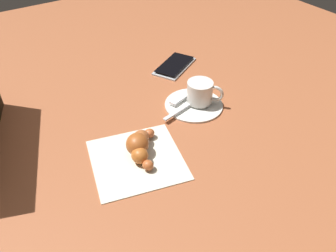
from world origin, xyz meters
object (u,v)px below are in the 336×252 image
object	(u,v)px
saucer	(194,104)
napkin	(137,159)
teaspoon	(191,103)
croissant	(140,145)
sugar_packet	(181,97)
espresso_cup	(201,92)
cell_phone	(174,65)

from	to	relation	value
saucer	napkin	world-z (taller)	saucer
teaspoon	napkin	distance (m)	0.21
saucer	croissant	bearing A→B (deg)	20.76
teaspoon	croissant	xyz separation A→B (m)	(0.18, 0.07, 0.01)
teaspoon	sugar_packet	xyz separation A→B (m)	(0.01, -0.03, 0.00)
espresso_cup	cell_phone	bearing A→B (deg)	-105.57
saucer	teaspoon	xyz separation A→B (m)	(0.01, -0.00, 0.01)
espresso_cup	napkin	size ratio (longest dim) A/B	0.45
sugar_packet	croissant	distance (m)	0.20
croissant	espresso_cup	bearing A→B (deg)	-161.67
sugar_packet	croissant	size ratio (longest dim) A/B	0.66
saucer	cell_phone	xyz separation A→B (m)	(-0.07, -0.18, 0.00)
teaspoon	croissant	distance (m)	0.19
napkin	croissant	size ratio (longest dim) A/B	1.64
sugar_packet	napkin	distance (m)	0.22
sugar_packet	espresso_cup	bearing A→B (deg)	115.86
teaspoon	cell_phone	world-z (taller)	teaspoon
saucer	teaspoon	size ratio (longest dim) A/B	1.05
espresso_cup	cell_phone	xyz separation A→B (m)	(-0.05, -0.18, -0.03)
teaspoon	sugar_packet	bearing A→B (deg)	-79.34
saucer	croissant	world-z (taller)	croissant
saucer	espresso_cup	bearing A→B (deg)	166.57
sugar_packet	croissant	bearing A→B (deg)	14.11
croissant	teaspoon	bearing A→B (deg)	-158.15
cell_phone	espresso_cup	bearing A→B (deg)	74.43
teaspoon	cell_phone	distance (m)	0.19
sugar_packet	cell_phone	bearing A→B (deg)	-135.44
sugar_packet	croissant	xyz separation A→B (m)	(0.17, 0.10, 0.01)
napkin	cell_phone	xyz separation A→B (m)	(-0.27, -0.26, 0.00)
cell_phone	sugar_packet	bearing A→B (deg)	60.93
croissant	cell_phone	bearing A→B (deg)	-135.70
croissant	cell_phone	world-z (taller)	croissant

